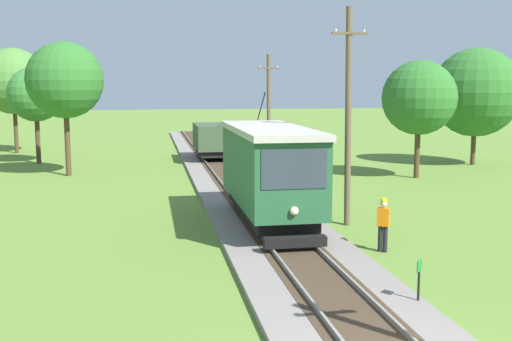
{
  "coord_description": "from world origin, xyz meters",
  "views": [
    {
      "loc": [
        -4.42,
        -9.39,
        5.33
      ],
      "look_at": [
        -0.3,
        13.89,
        2.02
      ],
      "focal_mm": 42.56,
      "sensor_mm": 36.0,
      "label": 1
    }
  ],
  "objects": [
    {
      "name": "red_tram",
      "position": [
        0.0,
        12.75,
        2.19
      ],
      "size": [
        2.6,
        8.54,
        4.79
      ],
      "color": "#235633",
      "rests_on": "rail_right"
    },
    {
      "name": "freight_car",
      "position": [
        0.0,
        33.39,
        1.56
      ],
      "size": [
        2.4,
        5.2,
        2.31
      ],
      "color": "#384C33",
      "rests_on": "rail_right"
    },
    {
      "name": "utility_pole_near_tram",
      "position": [
        3.04,
        12.68,
        4.23
      ],
      "size": [
        1.4,
        0.49,
        8.27
      ],
      "color": "brown",
      "rests_on": "ground"
    },
    {
      "name": "utility_pole_mid",
      "position": [
        3.04,
        28.16,
        3.74
      ],
      "size": [
        1.4,
        0.42,
        7.29
      ],
      "color": "brown",
      "rests_on": "ground"
    },
    {
      "name": "trackside_signal_marker",
      "position": [
        1.91,
        3.82,
        0.67
      ],
      "size": [
        0.21,
        0.21,
        1.18
      ],
      "color": "black",
      "rests_on": "ground"
    },
    {
      "name": "track_worker",
      "position": [
        2.94,
        8.7,
        0.98
      ],
      "size": [
        0.45,
        0.4,
        1.78
      ],
      "rotation": [
        0.0,
        0.0,
        -2.11
      ],
      "color": "black",
      "rests_on": "ground"
    },
    {
      "name": "tree_left_near",
      "position": [
        -14.86,
        41.44,
        5.69
      ],
      "size": [
        5.2,
        5.2,
        8.3
      ],
      "color": "#4C3823",
      "rests_on": "ground"
    },
    {
      "name": "tree_right_near",
      "position": [
        10.91,
        23.45,
        4.64
      ],
      "size": [
        4.28,
        4.28,
        6.79
      ],
      "color": "#4C3823",
      "rests_on": "ground"
    },
    {
      "name": "tree_left_far",
      "position": [
        -11.98,
        34.28,
        4.75
      ],
      "size": [
        3.74,
        3.74,
        6.64
      ],
      "color": "#4C3823",
      "rests_on": "ground"
    },
    {
      "name": "tree_right_far",
      "position": [
        -9.21,
        27.9,
        5.65
      ],
      "size": [
        4.48,
        4.48,
        7.91
      ],
      "color": "#4C3823",
      "rests_on": "ground"
    },
    {
      "name": "tree_horizon",
      "position": [
        17.26,
        28.38,
        4.89
      ],
      "size": [
        5.94,
        5.94,
        7.87
      ],
      "color": "#4C3823",
      "rests_on": "ground"
    }
  ]
}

